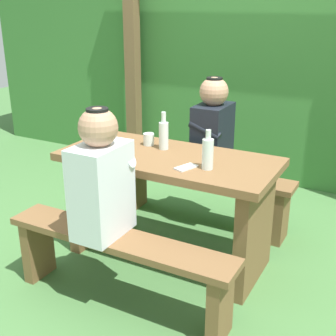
{
  "coord_description": "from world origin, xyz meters",
  "views": [
    {
      "loc": [
        1.29,
        -2.4,
        1.68
      ],
      "look_at": [
        0.0,
        0.0,
        0.66
      ],
      "focal_mm": 48.12,
      "sensor_mm": 36.0,
      "label": 1
    }
  ],
  "objects_px": {
    "bottle_right": "(164,134)",
    "cell_phone": "(186,167)",
    "person_white_shirt": "(101,178)",
    "person_black_coat": "(212,130)",
    "bottle_left": "(208,153)",
    "drinking_glass": "(149,139)",
    "bench_near": "(119,256)",
    "picnic_table": "(168,190)",
    "bench_far": "(204,185)"
  },
  "relations": [
    {
      "from": "picnic_table",
      "to": "drinking_glass",
      "type": "relative_size",
      "value": 17.15
    },
    {
      "from": "person_black_coat",
      "to": "cell_phone",
      "type": "distance_m",
      "value": 0.76
    },
    {
      "from": "drinking_glass",
      "to": "person_white_shirt",
      "type": "bearing_deg",
      "value": -79.89
    },
    {
      "from": "picnic_table",
      "to": "bench_near",
      "type": "bearing_deg",
      "value": -90.0
    },
    {
      "from": "picnic_table",
      "to": "cell_phone",
      "type": "xyz_separation_m",
      "value": [
        0.2,
        -0.15,
        0.24
      ]
    },
    {
      "from": "person_white_shirt",
      "to": "person_black_coat",
      "type": "height_order",
      "value": "same"
    },
    {
      "from": "bench_far",
      "to": "bottle_right",
      "type": "xyz_separation_m",
      "value": [
        -0.09,
        -0.48,
        0.53
      ]
    },
    {
      "from": "bench_near",
      "to": "bottle_left",
      "type": "height_order",
      "value": "bottle_left"
    },
    {
      "from": "picnic_table",
      "to": "cell_phone",
      "type": "bearing_deg",
      "value": -37.13
    },
    {
      "from": "bench_near",
      "to": "picnic_table",
      "type": "bearing_deg",
      "value": 90.0
    },
    {
      "from": "cell_phone",
      "to": "bench_near",
      "type": "bearing_deg",
      "value": -95.52
    },
    {
      "from": "bench_near",
      "to": "cell_phone",
      "type": "relative_size",
      "value": 10.0
    },
    {
      "from": "picnic_table",
      "to": "bench_far",
      "type": "relative_size",
      "value": 1.0
    },
    {
      "from": "bottle_left",
      "to": "cell_phone",
      "type": "xyz_separation_m",
      "value": [
        -0.11,
        -0.05,
        -0.09
      ]
    },
    {
      "from": "picnic_table",
      "to": "person_black_coat",
      "type": "height_order",
      "value": "person_black_coat"
    },
    {
      "from": "bench_near",
      "to": "person_black_coat",
      "type": "distance_m",
      "value": 1.26
    },
    {
      "from": "bench_far",
      "to": "picnic_table",
      "type": "bearing_deg",
      "value": -90.0
    },
    {
      "from": "drinking_glass",
      "to": "bottle_right",
      "type": "bearing_deg",
      "value": -11.94
    },
    {
      "from": "drinking_glass",
      "to": "cell_phone",
      "type": "xyz_separation_m",
      "value": [
        0.42,
        -0.29,
        -0.04
      ]
    },
    {
      "from": "person_white_shirt",
      "to": "bench_far",
      "type": "bearing_deg",
      "value": 85.49
    },
    {
      "from": "bench_far",
      "to": "person_black_coat",
      "type": "distance_m",
      "value": 0.46
    },
    {
      "from": "bench_far",
      "to": "bottle_left",
      "type": "xyz_separation_m",
      "value": [
        0.32,
        -0.69,
        0.52
      ]
    },
    {
      "from": "drinking_glass",
      "to": "bottle_right",
      "type": "xyz_separation_m",
      "value": [
        0.13,
        -0.03,
        0.06
      ]
    },
    {
      "from": "picnic_table",
      "to": "drinking_glass",
      "type": "height_order",
      "value": "drinking_glass"
    },
    {
      "from": "bottle_right",
      "to": "bench_far",
      "type": "bearing_deg",
      "value": 79.52
    },
    {
      "from": "bench_far",
      "to": "drinking_glass",
      "type": "distance_m",
      "value": 0.69
    },
    {
      "from": "picnic_table",
      "to": "bottle_right",
      "type": "xyz_separation_m",
      "value": [
        -0.09,
        0.11,
        0.34
      ]
    },
    {
      "from": "person_black_coat",
      "to": "picnic_table",
      "type": "bearing_deg",
      "value": -95.64
    },
    {
      "from": "picnic_table",
      "to": "bench_near",
      "type": "xyz_separation_m",
      "value": [
        0.0,
        -0.59,
        -0.19
      ]
    },
    {
      "from": "bench_near",
      "to": "bottle_right",
      "type": "xyz_separation_m",
      "value": [
        -0.09,
        0.7,
        0.53
      ]
    },
    {
      "from": "picnic_table",
      "to": "person_white_shirt",
      "type": "relative_size",
      "value": 1.95
    },
    {
      "from": "person_black_coat",
      "to": "bench_near",
      "type": "bearing_deg",
      "value": -92.82
    },
    {
      "from": "person_white_shirt",
      "to": "bottle_left",
      "type": "bearing_deg",
      "value": 49.63
    },
    {
      "from": "bench_far",
      "to": "bottle_left",
      "type": "relative_size",
      "value": 5.9
    },
    {
      "from": "person_white_shirt",
      "to": "bottle_left",
      "type": "relative_size",
      "value": 3.03
    },
    {
      "from": "bench_near",
      "to": "drinking_glass",
      "type": "height_order",
      "value": "drinking_glass"
    },
    {
      "from": "person_white_shirt",
      "to": "bench_near",
      "type": "bearing_deg",
      "value": -2.05
    },
    {
      "from": "bench_far",
      "to": "cell_phone",
      "type": "relative_size",
      "value": 10.0
    },
    {
      "from": "picnic_table",
      "to": "bench_far",
      "type": "distance_m",
      "value": 0.62
    },
    {
      "from": "bench_near",
      "to": "person_black_coat",
      "type": "height_order",
      "value": "person_black_coat"
    },
    {
      "from": "person_black_coat",
      "to": "bottle_left",
      "type": "bearing_deg",
      "value": -69.34
    },
    {
      "from": "bottle_left",
      "to": "drinking_glass",
      "type": "bearing_deg",
      "value": 156.23
    },
    {
      "from": "person_white_shirt",
      "to": "person_black_coat",
      "type": "distance_m",
      "value": 1.18
    },
    {
      "from": "bench_near",
      "to": "bench_far",
      "type": "relative_size",
      "value": 1.0
    },
    {
      "from": "picnic_table",
      "to": "drinking_glass",
      "type": "distance_m",
      "value": 0.38
    },
    {
      "from": "bench_near",
      "to": "person_white_shirt",
      "type": "xyz_separation_m",
      "value": [
        -0.09,
        0.0,
        0.46
      ]
    },
    {
      "from": "drinking_glass",
      "to": "bottle_left",
      "type": "bearing_deg",
      "value": -23.77
    },
    {
      "from": "bottle_right",
      "to": "cell_phone",
      "type": "relative_size",
      "value": 1.8
    },
    {
      "from": "bench_far",
      "to": "bottle_left",
      "type": "bearing_deg",
      "value": -65.35
    },
    {
      "from": "bench_near",
      "to": "drinking_glass",
      "type": "xyz_separation_m",
      "value": [
        -0.22,
        0.72,
        0.47
      ]
    }
  ]
}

